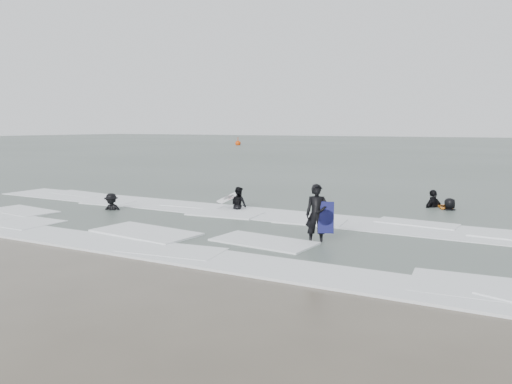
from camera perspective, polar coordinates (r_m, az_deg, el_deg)
The scene contains 10 objects.
ground at distance 15.04m, azimuth -9.28°, elevation -6.36°, with size 320.00×320.00×0.00m, color brown.
sea at distance 91.97m, azimuth 23.24°, elevation 4.73°, with size 320.00×320.00×0.00m, color #47544C.
surfer_centre at distance 15.45m, azimuth 6.91°, elevation -5.93°, with size 0.68×0.45×1.87m, color black.
surfer_wading at distance 21.34m, azimuth -1.98°, elevation -2.14°, with size 0.77×0.60×1.58m, color black.
surfer_breaker at distance 21.97m, azimuth -16.17°, elevation -2.16°, with size 1.05×0.61×1.63m, color black.
surfer_right_near at distance 23.28m, azimuth 19.58°, elevation -1.76°, with size 1.16×0.48×1.98m, color black.
surfer_right_far at distance 22.65m, azimuth 21.23°, elevation -2.09°, with size 0.84×0.55×1.73m, color black.
surf_foam at distance 18.01m, azimuth -2.00°, elevation -3.82°, with size 30.03×9.06×0.09m.
bodyboards at distance 19.63m, azimuth 8.99°, elevation -1.60°, with size 8.93×9.38×1.25m.
buoy at distance 93.27m, azimuth -2.07°, elevation 5.59°, with size 1.00×1.00×1.65m.
Camera 1 is at (9.06, -11.45, 3.59)m, focal length 35.00 mm.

